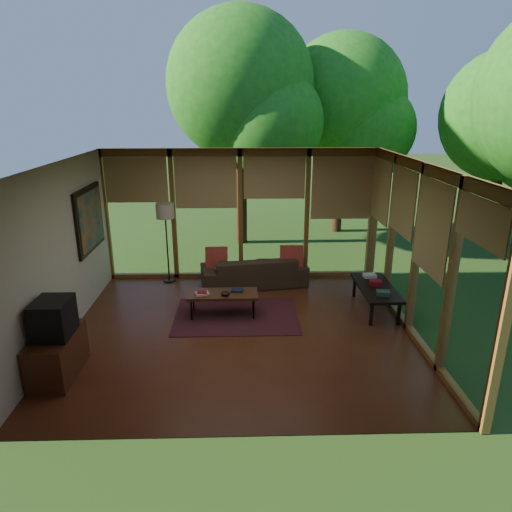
{
  "coord_description": "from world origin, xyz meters",
  "views": [
    {
      "loc": [
        0.05,
        -6.68,
        3.51
      ],
      "look_at": [
        0.27,
        0.7,
        1.05
      ],
      "focal_mm": 32.0,
      "sensor_mm": 36.0,
      "label": 1
    }
  ],
  "objects_px": {
    "media_cabinet": "(58,355)",
    "television": "(53,318)",
    "floor_lamp": "(165,215)",
    "side_console": "(376,289)",
    "sofa": "(254,271)",
    "coffee_table": "(223,295)"
  },
  "relations": [
    {
      "from": "television",
      "to": "floor_lamp",
      "type": "relative_size",
      "value": 0.33
    },
    {
      "from": "floor_lamp",
      "to": "side_console",
      "type": "relative_size",
      "value": 1.18
    },
    {
      "from": "television",
      "to": "coffee_table",
      "type": "relative_size",
      "value": 0.46
    },
    {
      "from": "media_cabinet",
      "to": "television",
      "type": "distance_m",
      "value": 0.55
    },
    {
      "from": "side_console",
      "to": "media_cabinet",
      "type": "bearing_deg",
      "value": -158.35
    },
    {
      "from": "sofa",
      "to": "coffee_table",
      "type": "height_order",
      "value": "sofa"
    },
    {
      "from": "media_cabinet",
      "to": "television",
      "type": "xyz_separation_m",
      "value": [
        0.02,
        0.0,
        0.55
      ]
    },
    {
      "from": "media_cabinet",
      "to": "coffee_table",
      "type": "relative_size",
      "value": 0.83
    },
    {
      "from": "media_cabinet",
      "to": "floor_lamp",
      "type": "bearing_deg",
      "value": 74.48
    },
    {
      "from": "floor_lamp",
      "to": "side_console",
      "type": "distance_m",
      "value": 4.31
    },
    {
      "from": "sofa",
      "to": "media_cabinet",
      "type": "bearing_deg",
      "value": 39.56
    },
    {
      "from": "television",
      "to": "floor_lamp",
      "type": "distance_m",
      "value": 3.64
    },
    {
      "from": "sofa",
      "to": "side_console",
      "type": "height_order",
      "value": "sofa"
    },
    {
      "from": "floor_lamp",
      "to": "coffee_table",
      "type": "xyz_separation_m",
      "value": [
        1.19,
        -1.69,
        -1.01
      ]
    },
    {
      "from": "sofa",
      "to": "floor_lamp",
      "type": "distance_m",
      "value": 2.1
    },
    {
      "from": "sofa",
      "to": "floor_lamp",
      "type": "bearing_deg",
      "value": -18.71
    },
    {
      "from": "media_cabinet",
      "to": "side_console",
      "type": "relative_size",
      "value": 0.71
    },
    {
      "from": "sofa",
      "to": "television",
      "type": "bearing_deg",
      "value": 39.77
    },
    {
      "from": "media_cabinet",
      "to": "sofa",
      "type": "bearing_deg",
      "value": 49.43
    },
    {
      "from": "coffee_table",
      "to": "television",
      "type": "bearing_deg",
      "value": -140.23
    },
    {
      "from": "coffee_table",
      "to": "sofa",
      "type": "bearing_deg",
      "value": 67.81
    },
    {
      "from": "sofa",
      "to": "media_cabinet",
      "type": "distance_m",
      "value": 4.21
    }
  ]
}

